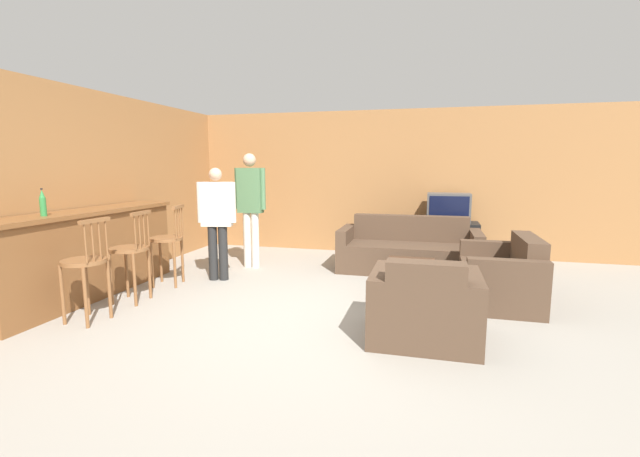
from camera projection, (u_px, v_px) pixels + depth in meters
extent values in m
plane|color=gray|center=(315.00, 320.00, 4.49)|extent=(24.00, 24.00, 0.00)
cube|color=#9E6B3D|center=(368.00, 182.00, 7.89)|extent=(9.40, 0.08, 2.60)
cube|color=#9E6B3D|center=(130.00, 186.00, 6.43)|extent=(0.08, 8.75, 2.60)
cube|color=brown|center=(87.00, 256.00, 5.23)|extent=(0.47, 2.66, 1.03)
cube|color=brown|center=(84.00, 212.00, 5.15)|extent=(0.55, 2.72, 0.05)
cylinder|color=brown|center=(84.00, 261.00, 4.38)|extent=(0.46, 0.46, 0.04)
cylinder|color=brown|center=(87.00, 287.00, 4.62)|extent=(0.04, 0.04, 0.62)
cylinder|color=brown|center=(62.00, 295.00, 4.33)|extent=(0.04, 0.04, 0.62)
cylinder|color=brown|center=(109.00, 290.00, 4.52)|extent=(0.04, 0.04, 0.62)
cylinder|color=brown|center=(86.00, 298.00, 4.24)|extent=(0.04, 0.04, 0.62)
cylinder|color=brown|center=(106.00, 240.00, 4.41)|extent=(0.02, 0.02, 0.39)
cylinder|color=brown|center=(100.00, 241.00, 4.33)|extent=(0.02, 0.02, 0.39)
cylinder|color=brown|center=(93.00, 243.00, 4.25)|extent=(0.02, 0.02, 0.39)
cylinder|color=brown|center=(85.00, 244.00, 4.17)|extent=(0.02, 0.02, 0.39)
cube|color=brown|center=(95.00, 221.00, 4.26)|extent=(0.06, 0.37, 0.04)
cylinder|color=brown|center=(129.00, 249.00, 5.03)|extent=(0.47, 0.47, 0.04)
cylinder|color=brown|center=(127.00, 272.00, 5.25)|extent=(0.04, 0.04, 0.62)
cylinder|color=brown|center=(111.00, 279.00, 4.96)|extent=(0.04, 0.04, 0.62)
cylinder|color=brown|center=(149.00, 274.00, 5.20)|extent=(0.04, 0.04, 0.62)
cylinder|color=brown|center=(135.00, 280.00, 4.90)|extent=(0.04, 0.04, 0.62)
cylinder|color=brown|center=(148.00, 230.00, 5.09)|extent=(0.02, 0.02, 0.39)
cylinder|color=brown|center=(144.00, 231.00, 5.01)|extent=(0.02, 0.02, 0.39)
cylinder|color=brown|center=(140.00, 232.00, 4.92)|extent=(0.02, 0.02, 0.39)
cylinder|color=brown|center=(135.00, 233.00, 4.84)|extent=(0.02, 0.02, 0.39)
cube|color=brown|center=(141.00, 213.00, 4.93)|extent=(0.07, 0.37, 0.04)
cylinder|color=brown|center=(166.00, 239.00, 5.74)|extent=(0.52, 0.52, 0.04)
cylinder|color=brown|center=(161.00, 260.00, 5.94)|extent=(0.04, 0.04, 0.62)
cylinder|color=brown|center=(152.00, 265.00, 5.64)|extent=(0.04, 0.04, 0.62)
cylinder|color=brown|center=(182.00, 260.00, 5.94)|extent=(0.04, 0.04, 0.62)
cylinder|color=brown|center=(175.00, 265.00, 5.64)|extent=(0.04, 0.04, 0.62)
cylinder|color=brown|center=(182.00, 222.00, 5.83)|extent=(0.02, 0.02, 0.39)
cylinder|color=brown|center=(180.00, 222.00, 5.75)|extent=(0.02, 0.02, 0.39)
cylinder|color=brown|center=(178.00, 223.00, 5.66)|extent=(0.02, 0.02, 0.39)
cylinder|color=brown|center=(176.00, 224.00, 5.58)|extent=(0.02, 0.02, 0.39)
cube|color=brown|center=(178.00, 207.00, 5.67)|extent=(0.12, 0.37, 0.04)
cube|color=#4C3828|center=(408.00, 258.00, 6.53)|extent=(1.78, 0.90, 0.43)
cube|color=#4C3828|center=(410.00, 228.00, 6.79)|extent=(1.78, 0.22, 0.40)
cube|color=#4C3828|center=(346.00, 248.00, 6.75)|extent=(0.16, 0.90, 0.65)
cube|color=#4C3828|center=(476.00, 254.00, 6.27)|extent=(0.16, 0.90, 0.65)
cube|color=#4C3828|center=(424.00, 317.00, 3.99)|extent=(0.66, 0.85, 0.43)
cube|color=#4C3828|center=(425.00, 284.00, 3.62)|extent=(0.66, 0.22, 0.38)
cube|color=#4C3828|center=(472.00, 310.00, 3.87)|extent=(0.16, 0.85, 0.64)
cube|color=#4C3828|center=(380.00, 302.00, 4.07)|extent=(0.16, 0.85, 0.64)
cube|color=#4C3828|center=(498.00, 284.00, 5.10)|extent=(0.83, 0.99, 0.43)
cube|color=#4C3828|center=(528.00, 252.00, 4.96)|extent=(0.22, 0.99, 0.36)
cube|color=#4C3828|center=(492.00, 265.00, 5.63)|extent=(0.83, 0.16, 0.63)
cube|color=#4C3828|center=(507.00, 289.00, 4.53)|extent=(0.83, 0.16, 0.63)
cube|color=#472D1E|center=(410.00, 267.00, 5.25)|extent=(0.60, 1.02, 0.04)
cube|color=#472D1E|center=(384.00, 292.00, 4.89)|extent=(0.06, 0.06, 0.36)
cube|color=#472D1E|center=(431.00, 295.00, 4.76)|extent=(0.06, 0.06, 0.36)
cube|color=#472D1E|center=(391.00, 272.00, 5.79)|extent=(0.06, 0.06, 0.36)
cube|color=#472D1E|center=(431.00, 275.00, 5.66)|extent=(0.06, 0.06, 0.36)
cube|color=black|center=(447.00, 241.00, 7.31)|extent=(1.01, 0.54, 0.66)
cube|color=#4C4C4C|center=(448.00, 208.00, 7.23)|extent=(0.70, 0.41, 0.49)
cube|color=black|center=(449.00, 209.00, 7.03)|extent=(0.63, 0.01, 0.42)
cylinder|color=#2D7F3D|center=(43.00, 207.00, 4.54)|extent=(0.06, 0.06, 0.20)
cone|color=#2D7F3D|center=(42.00, 194.00, 4.52)|extent=(0.06, 0.06, 0.08)
cylinder|color=black|center=(41.00, 189.00, 4.51)|extent=(0.02, 0.02, 0.02)
cube|color=#B7AD99|center=(408.00, 265.00, 5.20)|extent=(0.21, 0.18, 0.03)
cylinder|color=silver|center=(247.00, 240.00, 6.79)|extent=(0.12, 0.12, 0.88)
cylinder|color=silver|center=(255.00, 240.00, 6.75)|extent=(0.12, 0.12, 0.88)
cube|color=#4C754C|center=(250.00, 190.00, 6.65)|extent=(0.39, 0.16, 0.70)
cylinder|color=#4C754C|center=(237.00, 188.00, 6.70)|extent=(0.08, 0.08, 0.64)
cylinder|color=#4C754C|center=(263.00, 189.00, 6.60)|extent=(0.08, 0.08, 0.64)
sphere|color=tan|center=(249.00, 160.00, 6.59)|extent=(0.20, 0.20, 0.20)
cylinder|color=black|center=(213.00, 253.00, 6.04)|extent=(0.13, 0.13, 0.77)
cylinder|color=black|center=(223.00, 253.00, 6.04)|extent=(0.13, 0.13, 0.77)
cube|color=beige|center=(216.00, 204.00, 5.94)|extent=(0.44, 0.26, 0.61)
cylinder|color=beige|center=(200.00, 202.00, 5.94)|extent=(0.08, 0.08, 0.56)
cylinder|color=beige|center=(233.00, 202.00, 5.93)|extent=(0.08, 0.08, 0.56)
sphere|color=tan|center=(215.00, 174.00, 5.88)|extent=(0.18, 0.18, 0.18)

